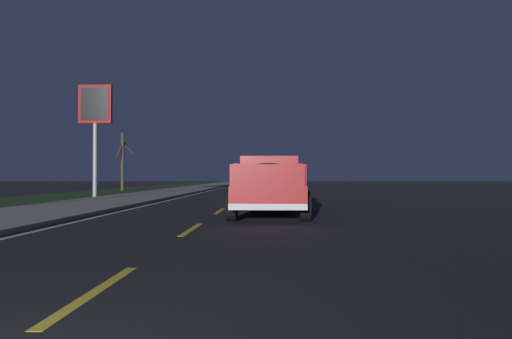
{
  "coord_description": "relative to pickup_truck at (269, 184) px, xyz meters",
  "views": [
    {
      "loc": [
        -2.14,
        -1.89,
        1.23
      ],
      "look_at": [
        11.96,
        -1.33,
        1.44
      ],
      "focal_mm": 30.73,
      "sensor_mm": 36.0,
      "label": 1
    }
  ],
  "objects": [
    {
      "name": "ground",
      "position": [
        15.36,
        1.75,
        -0.98
      ],
      "size": [
        144.0,
        144.0,
        0.0
      ],
      "primitive_type": "plane",
      "color": "black"
    },
    {
      "name": "lane_markings",
      "position": [
        17.53,
        4.26,
        -0.98
      ],
      "size": [
        108.27,
        3.54,
        0.01
      ],
      "color": "yellow",
      "rests_on": "ground"
    },
    {
      "name": "sidewalk_shoulder",
      "position": [
        15.36,
        7.45,
        -0.92
      ],
      "size": [
        108.0,
        4.0,
        0.12
      ],
      "primitive_type": "cube",
      "color": "gray",
      "rests_on": "ground"
    },
    {
      "name": "sedan_black",
      "position": [
        11.59,
        -0.2,
        -0.2
      ],
      "size": [
        4.4,
        2.02,
        1.54
      ],
      "color": "black",
      "rests_on": "ground"
    },
    {
      "name": "pickup_truck",
      "position": [
        0.0,
        0.0,
        0.0
      ],
      "size": [
        5.42,
        2.28,
        1.87
      ],
      "color": "maroon",
      "rests_on": "ground"
    },
    {
      "name": "bare_tree_far",
      "position": [
        22.75,
        12.63,
        1.64
      ],
      "size": [
        2.02,
        1.17,
        4.9
      ],
      "color": "#423323",
      "rests_on": "ground"
    },
    {
      "name": "grass_verge",
      "position": [
        15.36,
        12.45,
        -0.98
      ],
      "size": [
        108.0,
        6.0,
        0.01
      ],
      "primitive_type": "cube",
      "color": "#1E3819",
      "rests_on": "ground"
    },
    {
      "name": "sedan_silver",
      "position": [
        27.09,
        -0.08,
        -0.2
      ],
      "size": [
        4.44,
        2.09,
        1.54
      ],
      "color": "#B2B5BA",
      "rests_on": "ground"
    },
    {
      "name": "gas_price_sign",
      "position": [
        10.74,
        10.03,
        3.83
      ],
      "size": [
        0.27,
        1.9,
        6.44
      ],
      "color": "#99999E",
      "rests_on": "ground"
    }
  ]
}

